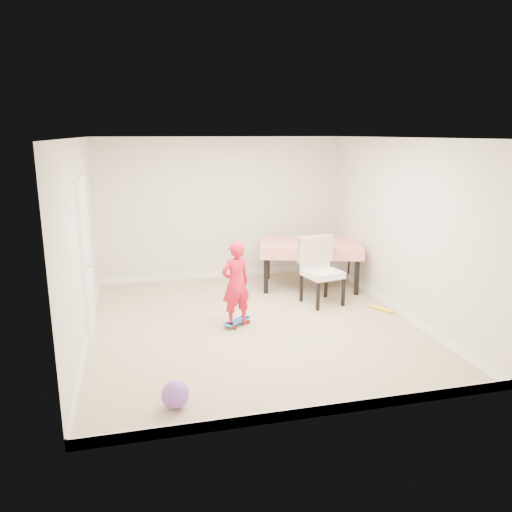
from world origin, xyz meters
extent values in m
plane|color=tan|center=(0.00, 0.00, 0.00)|extent=(5.00, 5.00, 0.00)
cube|color=silver|center=(0.00, 0.00, 2.58)|extent=(4.50, 5.00, 0.04)
cube|color=beige|center=(0.00, 2.48, 1.30)|extent=(4.50, 0.04, 2.60)
cube|color=beige|center=(0.00, -2.48, 1.30)|extent=(4.50, 0.04, 2.60)
cube|color=beige|center=(-2.23, 0.00, 1.30)|extent=(0.04, 5.00, 2.60)
cube|color=beige|center=(2.23, 0.00, 1.30)|extent=(0.04, 5.00, 2.60)
cube|color=white|center=(-2.22, 0.30, 1.02)|extent=(0.11, 0.94, 2.11)
cube|color=white|center=(0.00, 2.49, 0.06)|extent=(4.50, 0.02, 0.12)
cube|color=white|center=(0.00, -2.49, 0.06)|extent=(4.50, 0.02, 0.12)
cube|color=white|center=(-2.24, 0.00, 0.06)|extent=(0.02, 5.00, 0.12)
cube|color=white|center=(2.24, 0.00, 0.06)|extent=(0.02, 5.00, 0.12)
imported|color=red|center=(-0.25, -0.04, 0.60)|extent=(0.50, 0.40, 1.20)
sphere|color=purple|center=(-1.27, -2.00, 0.14)|extent=(0.28, 0.28, 0.28)
cylinder|color=yellow|center=(2.07, 0.05, 0.03)|extent=(0.26, 0.37, 0.06)
camera|label=1|loc=(-1.56, -6.52, 2.66)|focal=35.00mm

